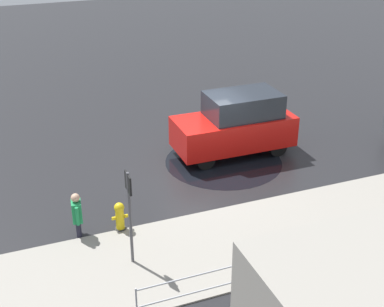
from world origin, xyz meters
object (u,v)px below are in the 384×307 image
(moving_hatchback, at_px, (236,124))
(fire_hydrant, at_px, (120,217))
(pedestrian, at_px, (77,213))
(sign_post, at_px, (129,205))

(moving_hatchback, height_order, fire_hydrant, moving_hatchback)
(moving_hatchback, xyz_separation_m, fire_hydrant, (4.71, 3.06, -0.63))
(moving_hatchback, bearing_deg, pedestrian, 26.94)
(sign_post, bearing_deg, moving_hatchback, -136.86)
(pedestrian, xyz_separation_m, sign_post, (-0.97, 1.56, 0.90))
(moving_hatchback, distance_m, sign_post, 6.58)
(moving_hatchback, relative_size, sign_post, 1.63)
(moving_hatchback, bearing_deg, fire_hydrant, 32.98)
(fire_hydrant, bearing_deg, pedestrian, -7.38)
(fire_hydrant, bearing_deg, sign_post, 87.10)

